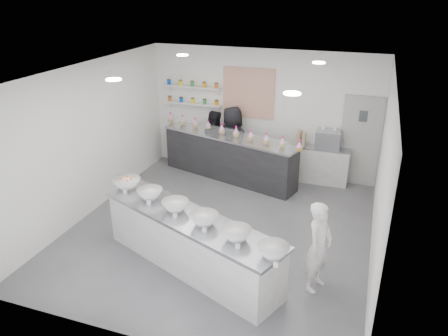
{
  "coord_description": "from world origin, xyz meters",
  "views": [
    {
      "loc": [
        2.45,
        -6.83,
        4.38
      ],
      "look_at": [
        -0.07,
        0.4,
        1.1
      ],
      "focal_mm": 35.0,
      "sensor_mm": 36.0,
      "label": 1
    }
  ],
  "objects_px": {
    "prep_counter": "(190,243)",
    "woman_prep": "(319,247)",
    "espresso_ledge": "(323,165)",
    "espresso_machine": "(328,140)",
    "back_bar": "(229,157)",
    "staff_left": "(214,141)",
    "staff_right": "(232,141)"
  },
  "relations": [
    {
      "from": "prep_counter",
      "to": "woman_prep",
      "type": "relative_size",
      "value": 2.36
    },
    {
      "from": "espresso_ledge",
      "to": "espresso_machine",
      "type": "bearing_deg",
      "value": 0.0
    },
    {
      "from": "espresso_ledge",
      "to": "staff_left",
      "type": "xyz_separation_m",
      "value": [
        -2.65,
        -0.18,
        0.35
      ]
    },
    {
      "from": "staff_left",
      "to": "staff_right",
      "type": "height_order",
      "value": "staff_right"
    },
    {
      "from": "prep_counter",
      "to": "woman_prep",
      "type": "xyz_separation_m",
      "value": [
        2.03,
        0.15,
        0.26
      ]
    },
    {
      "from": "prep_counter",
      "to": "staff_right",
      "type": "height_order",
      "value": "staff_right"
    },
    {
      "from": "staff_right",
      "to": "espresso_ledge",
      "type": "bearing_deg",
      "value": -153.72
    },
    {
      "from": "prep_counter",
      "to": "espresso_machine",
      "type": "xyz_separation_m",
      "value": [
        1.67,
        4.08,
        0.61
      ]
    },
    {
      "from": "prep_counter",
      "to": "espresso_machine",
      "type": "height_order",
      "value": "espresso_machine"
    },
    {
      "from": "espresso_ledge",
      "to": "woman_prep",
      "type": "distance_m",
      "value": 3.96
    },
    {
      "from": "back_bar",
      "to": "staff_left",
      "type": "bearing_deg",
      "value": 165.44
    },
    {
      "from": "back_bar",
      "to": "staff_left",
      "type": "relative_size",
      "value": 2.22
    },
    {
      "from": "prep_counter",
      "to": "espresso_ledge",
      "type": "relative_size",
      "value": 2.94
    },
    {
      "from": "prep_counter",
      "to": "espresso_machine",
      "type": "relative_size",
      "value": 6.23
    },
    {
      "from": "staff_right",
      "to": "staff_left",
      "type": "bearing_deg",
      "value": 15.54
    },
    {
      "from": "prep_counter",
      "to": "staff_right",
      "type": "relative_size",
      "value": 2.02
    },
    {
      "from": "woman_prep",
      "to": "staff_left",
      "type": "bearing_deg",
      "value": 58.09
    },
    {
      "from": "staff_right",
      "to": "woman_prep",
      "type": "bearing_deg",
      "value": 145.19
    },
    {
      "from": "prep_counter",
      "to": "back_bar",
      "type": "xyz_separation_m",
      "value": [
        -0.55,
        3.61,
        0.07
      ]
    },
    {
      "from": "prep_counter",
      "to": "espresso_ledge",
      "type": "xyz_separation_m",
      "value": [
        1.61,
        4.08,
        -0.04
      ]
    },
    {
      "from": "prep_counter",
      "to": "espresso_machine",
      "type": "bearing_deg",
      "value": 90.32
    },
    {
      "from": "back_bar",
      "to": "woman_prep",
      "type": "relative_size",
      "value": 2.37
    },
    {
      "from": "espresso_ledge",
      "to": "espresso_machine",
      "type": "relative_size",
      "value": 2.12
    },
    {
      "from": "prep_counter",
      "to": "back_bar",
      "type": "relative_size",
      "value": 0.99
    },
    {
      "from": "espresso_ledge",
      "to": "prep_counter",
      "type": "bearing_deg",
      "value": -111.52
    },
    {
      "from": "back_bar",
      "to": "espresso_ledge",
      "type": "relative_size",
      "value": 2.96
    },
    {
      "from": "staff_left",
      "to": "staff_right",
      "type": "xyz_separation_m",
      "value": [
        0.5,
        -0.04,
        0.07
      ]
    },
    {
      "from": "prep_counter",
      "to": "woman_prep",
      "type": "height_order",
      "value": "woman_prep"
    },
    {
      "from": "prep_counter",
      "to": "staff_left",
      "type": "distance_m",
      "value": 4.05
    },
    {
      "from": "espresso_ledge",
      "to": "woman_prep",
      "type": "relative_size",
      "value": 0.8
    },
    {
      "from": "woman_prep",
      "to": "staff_left",
      "type": "height_order",
      "value": "staff_left"
    },
    {
      "from": "espresso_ledge",
      "to": "staff_left",
      "type": "height_order",
      "value": "staff_left"
    }
  ]
}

